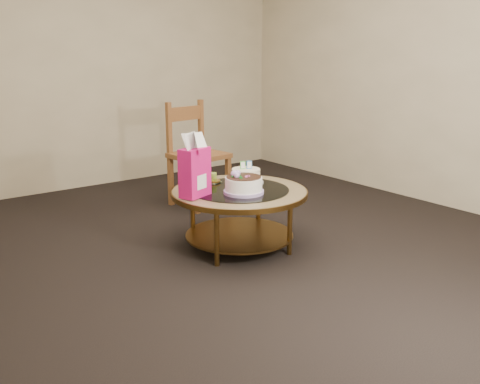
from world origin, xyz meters
TOP-DOWN VIEW (x-y plane):
  - ground at (0.00, 0.00)m, footprint 5.00×5.00m
  - room_walls at (0.00, 0.00)m, footprint 4.52×5.02m
  - coffee_table at (0.00, -0.00)m, footprint 1.02×1.02m
  - decorated_cake at (-0.05, -0.11)m, footprint 0.29×0.29m
  - cream_cake at (0.16, 0.12)m, footprint 0.28×0.28m
  - gift_bag at (-0.37, 0.04)m, footprint 0.25×0.21m
  - pillar_candle at (-0.04, 0.29)m, footprint 0.12×0.12m
  - dining_chair at (0.37, 1.18)m, footprint 0.51×0.51m

SIDE VIEW (x-z plane):
  - ground at x=0.00m, z-range 0.00..0.00m
  - coffee_table at x=0.00m, z-range 0.15..0.61m
  - pillar_candle at x=-0.04m, z-range 0.44..0.53m
  - dining_chair at x=0.37m, z-range 0.01..1.00m
  - cream_cake at x=0.16m, z-range 0.43..0.60m
  - decorated_cake at x=-0.05m, z-range 0.43..0.60m
  - gift_bag at x=-0.37m, z-range 0.46..0.90m
  - room_walls at x=0.00m, z-range 0.24..2.85m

